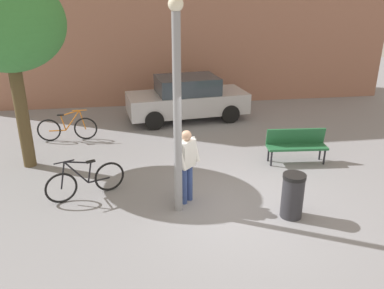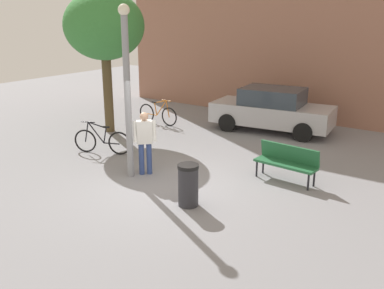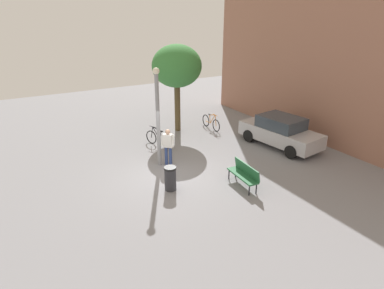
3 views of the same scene
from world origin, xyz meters
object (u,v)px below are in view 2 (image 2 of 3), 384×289
at_px(lamppost, 127,86).
at_px(bicycle_black, 102,141).
at_px(park_bench, 287,160).
at_px(plaza_tree, 104,27).
at_px(trash_bin, 188,185).
at_px(bicycle_orange, 158,114).
at_px(parked_car_silver, 272,110).
at_px(person_by_lamppost, 145,139).

relative_size(lamppost, bicycle_black, 2.54).
xyz_separation_m(park_bench, bicycle_black, (-5.43, -1.15, -0.16)).
bearing_deg(lamppost, park_bench, 30.73).
relative_size(plaza_tree, bicycle_black, 2.84).
relative_size(bicycle_black, trash_bin, 1.77).
bearing_deg(plaza_tree, bicycle_black, -49.53).
bearing_deg(bicycle_orange, bicycle_black, -76.35).
relative_size(park_bench, parked_car_silver, 0.37).
height_order(bicycle_orange, parked_car_silver, parked_car_silver).
bearing_deg(person_by_lamppost, bicycle_orange, 126.01).
bearing_deg(trash_bin, bicycle_orange, 134.72).
bearing_deg(park_bench, parked_car_silver, 119.87).
height_order(bicycle_orange, bicycle_black, same).
height_order(bicycle_black, trash_bin, bicycle_black).
xyz_separation_m(park_bench, trash_bin, (-1.16, -2.64, -0.06)).
height_order(plaza_tree, trash_bin, plaza_tree).
bearing_deg(bicycle_black, park_bench, 11.93).
distance_m(person_by_lamppost, plaza_tree, 5.34).
xyz_separation_m(park_bench, bicycle_orange, (-6.34, 2.59, -0.16)).
bearing_deg(person_by_lamppost, bicycle_black, 165.75).
distance_m(lamppost, trash_bin, 3.02).
relative_size(bicycle_black, parked_car_silver, 0.39).
bearing_deg(parked_car_silver, bicycle_black, -119.76).
relative_size(person_by_lamppost, parked_car_silver, 0.38).
relative_size(bicycle_orange, bicycle_black, 1.07).
distance_m(park_bench, parked_car_silver, 4.81).
height_order(park_bench, bicycle_orange, bicycle_orange).
xyz_separation_m(bicycle_black, parked_car_silver, (3.04, 5.32, 0.39)).
bearing_deg(bicycle_orange, trash_bin, -45.28).
height_order(lamppost, trash_bin, lamppost).
bearing_deg(plaza_tree, trash_bin, -30.11).
bearing_deg(lamppost, person_by_lamppost, 55.91).
relative_size(lamppost, parked_car_silver, 0.98).
distance_m(parked_car_silver, trash_bin, 6.92).
xyz_separation_m(plaza_tree, trash_bin, (5.94, -3.44, -3.14)).
bearing_deg(bicycle_orange, plaza_tree, -112.96).
relative_size(person_by_lamppost, park_bench, 1.02).
height_order(lamppost, bicycle_orange, lamppost).
distance_m(lamppost, bicycle_orange, 5.82).
bearing_deg(plaza_tree, bicycle_orange, 67.04).
xyz_separation_m(lamppost, park_bench, (3.44, 2.04, -1.83)).
bearing_deg(person_by_lamppost, lamppost, -124.09).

